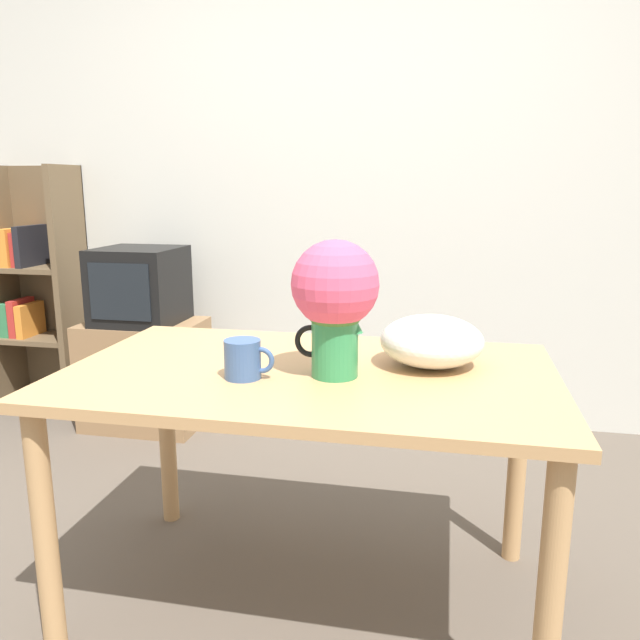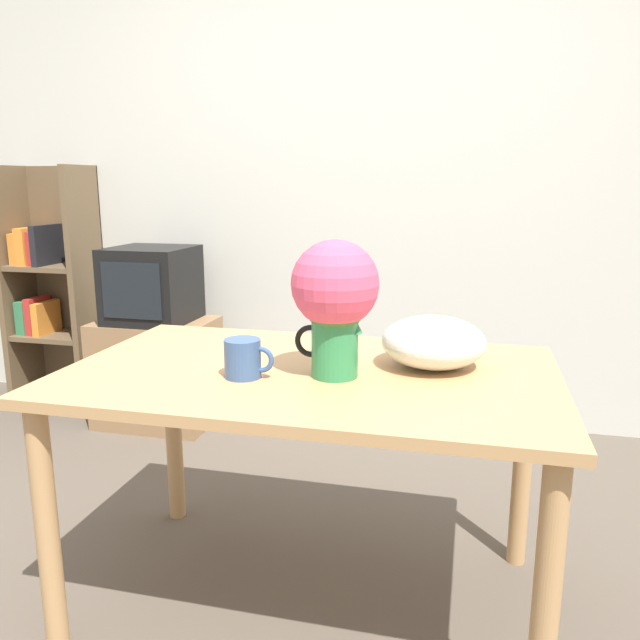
# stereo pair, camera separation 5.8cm
# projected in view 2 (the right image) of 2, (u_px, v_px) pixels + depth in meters

# --- Properties ---
(ground_plane) EXTENTS (12.00, 12.00, 0.00)m
(ground_plane) POSITION_uv_depth(u_px,v_px,m) (231.00, 638.00, 1.75)
(ground_plane) COLOR brown
(wall_back) EXTENTS (8.00, 0.05, 2.60)m
(wall_back) POSITION_uv_depth(u_px,v_px,m) (356.00, 173.00, 3.21)
(wall_back) COLOR silver
(wall_back) RESTS_ON ground_plane
(table) EXTENTS (1.36, 0.84, 0.74)m
(table) POSITION_uv_depth(u_px,v_px,m) (310.00, 403.00, 1.77)
(table) COLOR tan
(table) RESTS_ON ground_plane
(flower_vase) EXTENTS (0.23, 0.23, 0.37)m
(flower_vase) POSITION_uv_depth(u_px,v_px,m) (335.00, 296.00, 1.64)
(flower_vase) COLOR #2D844C
(flower_vase) RESTS_ON table
(coffee_mug) EXTENTS (0.14, 0.10, 0.11)m
(coffee_mug) POSITION_uv_depth(u_px,v_px,m) (244.00, 358.00, 1.67)
(coffee_mug) COLOR #385689
(coffee_mug) RESTS_ON table
(white_bowl) EXTENTS (0.29, 0.29, 0.15)m
(white_bowl) POSITION_uv_depth(u_px,v_px,m) (433.00, 342.00, 1.76)
(white_bowl) COLOR silver
(white_bowl) RESTS_ON table
(tv_stand) EXTENTS (0.59, 0.41, 0.55)m
(tv_stand) POSITION_uv_depth(u_px,v_px,m) (157.00, 372.00, 3.28)
(tv_stand) COLOR #8E6B47
(tv_stand) RESTS_ON ground_plane
(tv_set) EXTENTS (0.40, 0.40, 0.38)m
(tv_set) POSITION_uv_depth(u_px,v_px,m) (152.00, 285.00, 3.18)
(tv_set) COLOR black
(tv_set) RESTS_ON tv_stand
(bookshelf) EXTENTS (0.50, 0.31, 1.35)m
(bookshelf) POSITION_uv_depth(u_px,v_px,m) (51.00, 285.00, 3.61)
(bookshelf) COLOR brown
(bookshelf) RESTS_ON ground_plane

